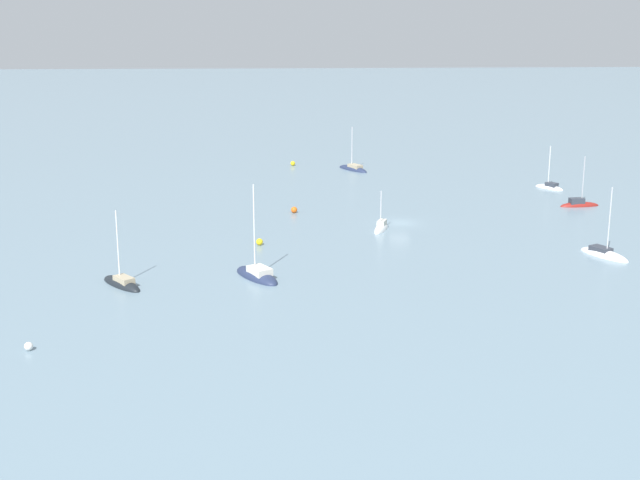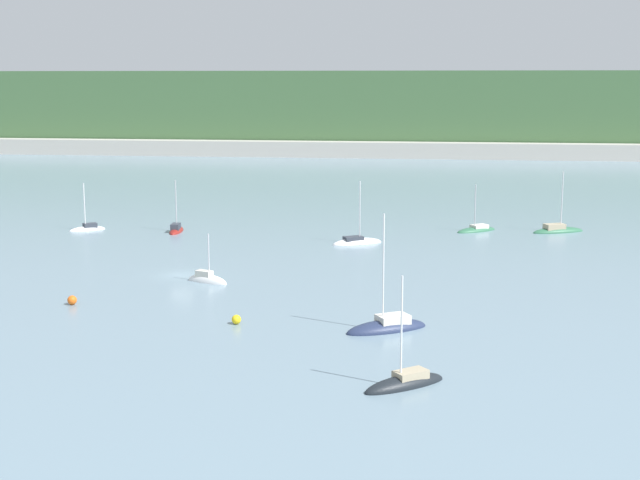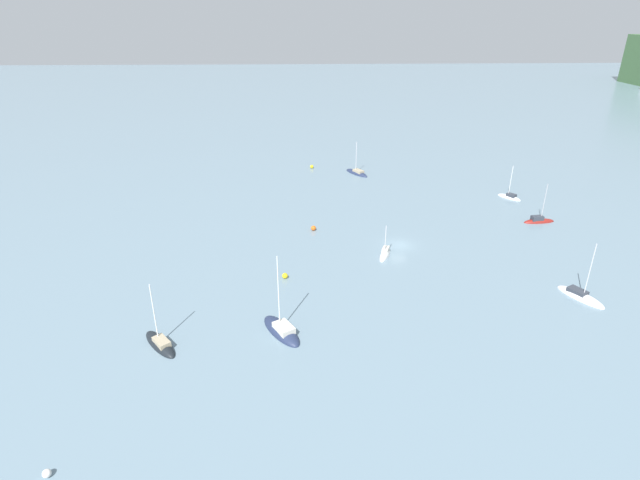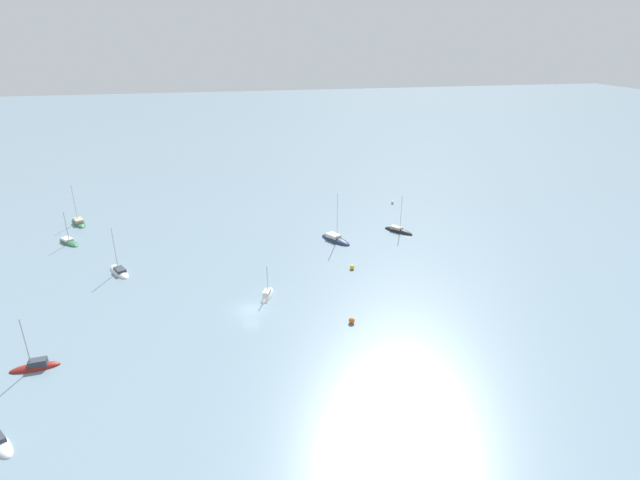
% 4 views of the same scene
% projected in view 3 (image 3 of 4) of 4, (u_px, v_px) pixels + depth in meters
% --- Properties ---
extents(ground_plane, '(600.00, 600.00, 0.00)m').
position_uv_depth(ground_plane, '(399.00, 245.00, 83.19)').
color(ground_plane, slate).
extents(sailboat_1, '(7.83, 6.13, 11.06)m').
position_uv_depth(sailboat_1, '(282.00, 331.00, 60.84)').
color(sailboat_1, '#232D4C').
rests_on(sailboat_1, ground_plane).
extents(sailboat_2, '(2.28, 6.04, 7.96)m').
position_uv_depth(sailboat_2, '(539.00, 221.00, 92.13)').
color(sailboat_2, maroon).
rests_on(sailboat_2, ground_plane).
extents(sailboat_4, '(6.40, 5.67, 8.79)m').
position_uv_depth(sailboat_4, '(160.00, 344.00, 58.44)').
color(sailboat_4, black).
rests_on(sailboat_4, ground_plane).
extents(sailboat_5, '(7.44, 5.81, 8.39)m').
position_uv_depth(sailboat_5, '(357.00, 173.00, 119.17)').
color(sailboat_5, '#232D4C').
rests_on(sailboat_5, ground_plane).
extents(sailboat_6, '(7.08, 5.16, 9.05)m').
position_uv_depth(sailboat_6, '(580.00, 297.00, 68.09)').
color(sailboat_6, silver).
rests_on(sailboat_6, ground_plane).
extents(sailboat_7, '(5.12, 4.48, 7.39)m').
position_uv_depth(sailboat_7, '(509.00, 197.00, 103.91)').
color(sailboat_7, silver).
rests_on(sailboat_7, ground_plane).
extents(sailboat_8, '(5.08, 3.05, 6.11)m').
position_uv_depth(sailboat_8, '(385.00, 255.00, 79.67)').
color(sailboat_8, white).
rests_on(sailboat_8, ground_plane).
extents(mooring_buoy_0, '(0.75, 0.75, 0.75)m').
position_uv_depth(mooring_buoy_0, '(47.00, 473.00, 41.89)').
color(mooring_buoy_0, white).
rests_on(mooring_buoy_0, ground_plane).
extents(mooring_buoy_1, '(0.90, 0.90, 0.90)m').
position_uv_depth(mooring_buoy_1, '(313.00, 228.00, 88.51)').
color(mooring_buoy_1, orange).
rests_on(mooring_buoy_1, ground_plane).
extents(mooring_buoy_2, '(0.85, 0.85, 0.85)m').
position_uv_depth(mooring_buoy_2, '(312.00, 167.00, 123.02)').
color(mooring_buoy_2, yellow).
rests_on(mooring_buoy_2, ground_plane).
extents(mooring_buoy_3, '(0.84, 0.84, 0.84)m').
position_uv_depth(mooring_buoy_3, '(285.00, 276.00, 72.79)').
color(mooring_buoy_3, yellow).
rests_on(mooring_buoy_3, ground_plane).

